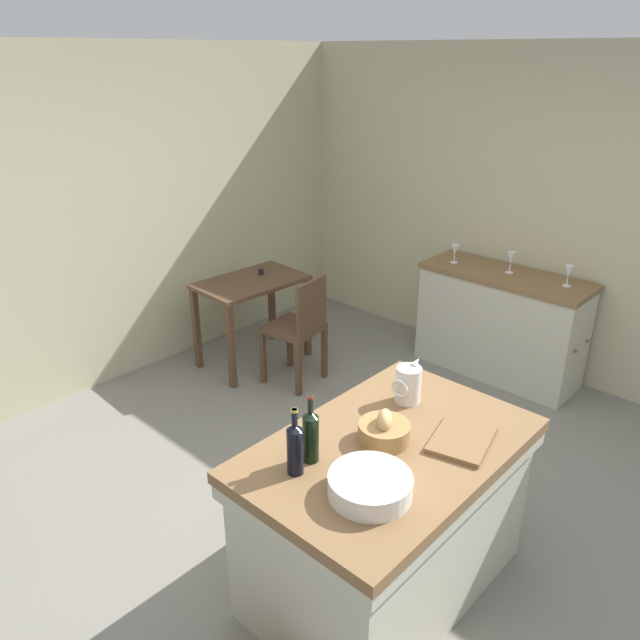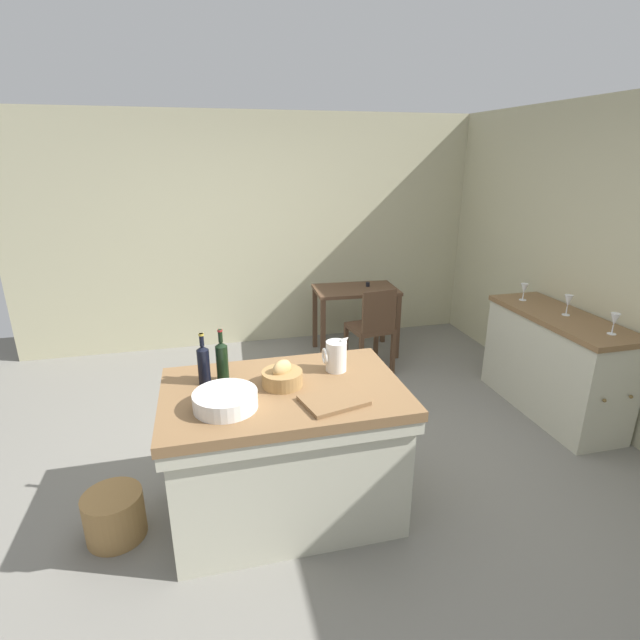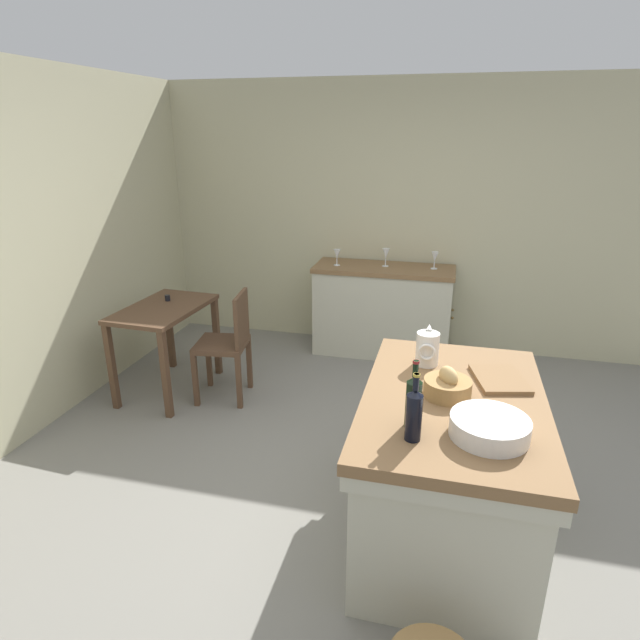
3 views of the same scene
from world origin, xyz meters
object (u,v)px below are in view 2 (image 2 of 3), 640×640
at_px(bread_basket, 282,377).
at_px(wine_glass_left, 568,301).
at_px(writing_desk, 356,299).
at_px(wash_bowl, 225,400).
at_px(cutting_board, 334,400).
at_px(wine_bottle_dark, 222,360).
at_px(island_table, 285,446).
at_px(wine_glass_far_left, 615,320).
at_px(wine_glass_middle, 524,289).
at_px(side_cabinet, 554,364).
at_px(wine_bottle_amber, 204,364).
at_px(pitcher, 336,356).
at_px(wooden_chair, 372,327).
at_px(wicker_hamper, 115,515).

xyz_separation_m(bread_basket, wine_glass_left, (2.50, 0.64, 0.09)).
bearing_deg(writing_desk, wash_bowl, -121.74).
xyz_separation_m(cutting_board, wine_bottle_dark, (-0.57, 0.42, 0.12)).
distance_m(island_table, wine_glass_far_left, 2.57).
distance_m(wine_glass_far_left, wine_glass_middle, 0.93).
height_order(island_table, wine_glass_middle, wine_glass_middle).
bearing_deg(wine_glass_far_left, island_table, -175.00).
height_order(writing_desk, bread_basket, bread_basket).
distance_m(island_table, bread_basket, 0.45).
height_order(side_cabinet, wine_glass_left, wine_glass_left).
bearing_deg(side_cabinet, wine_bottle_dark, -169.87).
height_order(bread_basket, cutting_board, bread_basket).
bearing_deg(wine_bottle_amber, pitcher, -0.90).
xyz_separation_m(wooden_chair, wine_glass_left, (1.29, -1.10, 0.50)).
relative_size(wine_glass_far_left, wine_glass_left, 0.94).
distance_m(bread_basket, wine_glass_middle, 2.66).
bearing_deg(bread_basket, wine_glass_middle, 24.59).
relative_size(island_table, wine_glass_far_left, 8.63).
relative_size(wash_bowl, wine_glass_middle, 2.23).
height_order(wine_glass_far_left, wine_glass_middle, wine_glass_far_left).
xyz_separation_m(wash_bowl, wine_glass_middle, (2.76, 1.29, 0.09)).
distance_m(writing_desk, pitcher, 2.36).
height_order(island_table, pitcher, pitcher).
relative_size(island_table, wooden_chair, 1.53).
distance_m(side_cabinet, wooden_chair, 1.67).
bearing_deg(wine_bottle_amber, wicker_hamper, -164.68).
distance_m(side_cabinet, wine_bottle_dark, 2.90).
bearing_deg(wash_bowl, island_table, 23.83).
height_order(side_cabinet, cutting_board, side_cabinet).
xyz_separation_m(writing_desk, wine_glass_middle, (1.21, -1.20, 0.36)).
bearing_deg(wine_glass_far_left, wine_glass_left, 91.75).
bearing_deg(wine_glass_left, wine_bottle_amber, -170.24).
bearing_deg(pitcher, bread_basket, -161.05).
bearing_deg(writing_desk, cutting_board, -110.50).
bearing_deg(pitcher, wicker_hamper, -173.97).
distance_m(wine_glass_middle, wicker_hamper, 3.72).
bearing_deg(bread_basket, wine_bottle_amber, 162.79).
bearing_deg(wine_glass_left, wine_glass_far_left, -88.25).
bearing_deg(wooden_chair, wine_glass_far_left, -50.17).
xyz_separation_m(cutting_board, wine_glass_middle, (2.18, 1.38, 0.12)).
distance_m(wine_bottle_amber, wine_glass_middle, 3.02).
height_order(island_table, wicker_hamper, island_table).
bearing_deg(pitcher, wooden_chair, 62.52).
relative_size(cutting_board, wicker_hamper, 0.98).
bearing_deg(wash_bowl, pitcher, 23.96).
bearing_deg(wooden_chair, wicker_hamper, -141.59).
distance_m(side_cabinet, bread_basket, 2.59).
distance_m(wine_bottle_dark, wine_glass_middle, 2.91).
height_order(island_table, wine_bottle_amber, wine_bottle_amber).
relative_size(wash_bowl, cutting_board, 1.03).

